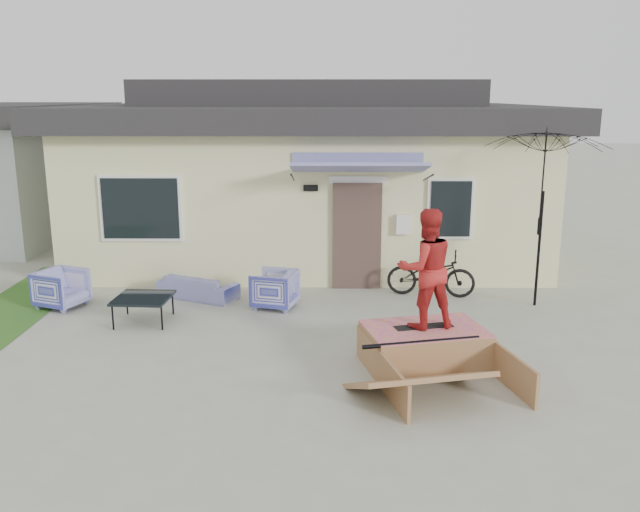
{
  "coord_description": "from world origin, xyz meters",
  "views": [
    {
      "loc": [
        0.38,
        -8.35,
        3.76
      ],
      "look_at": [
        0.3,
        1.8,
        1.3
      ],
      "focal_mm": 37.63,
      "sensor_mm": 36.0,
      "label": 1
    }
  ],
  "objects_px": {
    "coffee_table": "(144,309)",
    "patio_umbrella": "(542,211)",
    "bicycle": "(431,269)",
    "skateboard": "(424,326)",
    "skate_ramp": "(424,347)",
    "armchair_right": "(275,287)",
    "armchair_left": "(61,287)",
    "loveseat": "(198,283)",
    "skater": "(426,266)"
  },
  "relations": [
    {
      "from": "coffee_table",
      "to": "patio_umbrella",
      "type": "relative_size",
      "value": 0.4
    },
    {
      "from": "bicycle",
      "to": "patio_umbrella",
      "type": "xyz_separation_m",
      "value": [
        1.82,
        -0.57,
        1.22
      ]
    },
    {
      "from": "patio_umbrella",
      "to": "skateboard",
      "type": "height_order",
      "value": "patio_umbrella"
    },
    {
      "from": "patio_umbrella",
      "to": "skate_ramp",
      "type": "bearing_deg",
      "value": -130.85
    },
    {
      "from": "patio_umbrella",
      "to": "armchair_right",
      "type": "bearing_deg",
      "value": -177.97
    },
    {
      "from": "armchair_left",
      "to": "coffee_table",
      "type": "height_order",
      "value": "armchair_left"
    },
    {
      "from": "skate_ramp",
      "to": "skateboard",
      "type": "bearing_deg",
      "value": 90.0
    },
    {
      "from": "loveseat",
      "to": "bicycle",
      "type": "height_order",
      "value": "bicycle"
    },
    {
      "from": "patio_umbrella",
      "to": "bicycle",
      "type": "bearing_deg",
      "value": 162.53
    },
    {
      "from": "armchair_left",
      "to": "armchair_right",
      "type": "xyz_separation_m",
      "value": [
        3.84,
        0.01,
        -0.01
      ]
    },
    {
      "from": "skate_ramp",
      "to": "skateboard",
      "type": "height_order",
      "value": "skateboard"
    },
    {
      "from": "bicycle",
      "to": "skater",
      "type": "relative_size",
      "value": 0.99
    },
    {
      "from": "armchair_right",
      "to": "coffee_table",
      "type": "relative_size",
      "value": 0.84
    },
    {
      "from": "skateboard",
      "to": "coffee_table",
      "type": "bearing_deg",
      "value": 144.75
    },
    {
      "from": "armchair_right",
      "to": "skateboard",
      "type": "xyz_separation_m",
      "value": [
        2.31,
        -2.58,
        0.2
      ]
    },
    {
      "from": "loveseat",
      "to": "bicycle",
      "type": "xyz_separation_m",
      "value": [
        4.41,
        0.16,
        0.24
      ]
    },
    {
      "from": "skate_ramp",
      "to": "skateboard",
      "type": "xyz_separation_m",
      "value": [
        -0.01,
        0.05,
        0.3
      ]
    },
    {
      "from": "armchair_right",
      "to": "skater",
      "type": "distance_m",
      "value": 3.62
    },
    {
      "from": "armchair_right",
      "to": "coffee_table",
      "type": "height_order",
      "value": "armchair_right"
    },
    {
      "from": "coffee_table",
      "to": "bicycle",
      "type": "bearing_deg",
      "value": 16.97
    },
    {
      "from": "armchair_right",
      "to": "bicycle",
      "type": "bearing_deg",
      "value": 119.24
    },
    {
      "from": "armchair_right",
      "to": "skateboard",
      "type": "bearing_deg",
      "value": 56.75
    },
    {
      "from": "loveseat",
      "to": "armchair_left",
      "type": "bearing_deg",
      "value": 38.59
    },
    {
      "from": "armchair_left",
      "to": "coffee_table",
      "type": "distance_m",
      "value": 1.87
    },
    {
      "from": "skateboard",
      "to": "bicycle",
      "type": "bearing_deg",
      "value": 65.99
    },
    {
      "from": "bicycle",
      "to": "skateboard",
      "type": "relative_size",
      "value": 1.99
    },
    {
      "from": "bicycle",
      "to": "patio_umbrella",
      "type": "distance_m",
      "value": 2.27
    },
    {
      "from": "skate_ramp",
      "to": "skater",
      "type": "relative_size",
      "value": 1.3
    },
    {
      "from": "armchair_right",
      "to": "coffee_table",
      "type": "distance_m",
      "value": 2.31
    },
    {
      "from": "skateboard",
      "to": "patio_umbrella",
      "type": "bearing_deg",
      "value": 34.93
    },
    {
      "from": "coffee_table",
      "to": "skate_ramp",
      "type": "height_order",
      "value": "skate_ramp"
    },
    {
      "from": "skate_ramp",
      "to": "bicycle",
      "type": "bearing_deg",
      "value": 66.83
    },
    {
      "from": "skateboard",
      "to": "skater",
      "type": "bearing_deg",
      "value": 166.47
    },
    {
      "from": "skateboard",
      "to": "skate_ramp",
      "type": "bearing_deg",
      "value": -90.48
    },
    {
      "from": "bicycle",
      "to": "skate_ramp",
      "type": "bearing_deg",
      "value": -179.29
    },
    {
      "from": "armchair_right",
      "to": "loveseat",
      "type": "bearing_deg",
      "value": -96.34
    },
    {
      "from": "armchair_left",
      "to": "patio_umbrella",
      "type": "xyz_separation_m",
      "value": [
        8.58,
        0.18,
        1.36
      ]
    },
    {
      "from": "loveseat",
      "to": "skater",
      "type": "relative_size",
      "value": 0.9
    },
    {
      "from": "armchair_right",
      "to": "skateboard",
      "type": "relative_size",
      "value": 0.9
    },
    {
      "from": "armchair_right",
      "to": "skate_ramp",
      "type": "height_order",
      "value": "armchair_right"
    },
    {
      "from": "patio_umbrella",
      "to": "skater",
      "type": "distance_m",
      "value": 3.69
    },
    {
      "from": "bicycle",
      "to": "patio_umbrella",
      "type": "relative_size",
      "value": 0.74
    },
    {
      "from": "skate_ramp",
      "to": "skateboard",
      "type": "relative_size",
      "value": 2.61
    },
    {
      "from": "armchair_right",
      "to": "patio_umbrella",
      "type": "height_order",
      "value": "patio_umbrella"
    },
    {
      "from": "armchair_left",
      "to": "skate_ramp",
      "type": "distance_m",
      "value": 6.69
    },
    {
      "from": "patio_umbrella",
      "to": "skater",
      "type": "bearing_deg",
      "value": -131.54
    },
    {
      "from": "skate_ramp",
      "to": "skater",
      "type": "bearing_deg",
      "value": 90.0
    },
    {
      "from": "loveseat",
      "to": "armchair_left",
      "type": "xyz_separation_m",
      "value": [
        -2.35,
        -0.6,
        0.09
      ]
    },
    {
      "from": "armchair_right",
      "to": "skate_ramp",
      "type": "distance_m",
      "value": 3.51
    },
    {
      "from": "skate_ramp",
      "to": "skateboard",
      "type": "distance_m",
      "value": 0.3
    }
  ]
}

